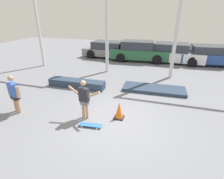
{
  "coord_description": "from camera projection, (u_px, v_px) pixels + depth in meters",
  "views": [
    {
      "loc": [
        1.43,
        -5.04,
        3.56
      ],
      "look_at": [
        -0.42,
        1.19,
        0.66
      ],
      "focal_mm": 28.0,
      "sensor_mm": 36.0,
      "label": 1
    }
  ],
  "objects": [
    {
      "name": "traffic_cone",
      "position": [
        119.0,
        110.0,
        6.29
      ],
      "size": [
        0.35,
        0.35,
        0.64
      ],
      "color": "black",
      "rests_on": "ground_plane"
    },
    {
      "name": "skateboarder",
      "position": [
        84.0,
        98.0,
        6.08
      ],
      "size": [
        1.26,
        0.24,
        1.47
      ],
      "rotation": [
        0.0,
        0.0,
        -0.13
      ],
      "color": "tan",
      "rests_on": "ground_plane"
    },
    {
      "name": "parked_car_grey",
      "position": [
        109.0,
        50.0,
        14.63
      ],
      "size": [
        4.56,
        2.2,
        1.33
      ],
      "rotation": [
        0.0,
        0.0,
        -0.08
      ],
      "color": "slate",
      "rests_on": "ground_plane"
    },
    {
      "name": "parked_car_green",
      "position": [
        139.0,
        51.0,
        13.67
      ],
      "size": [
        4.48,
        2.05,
        1.52
      ],
      "rotation": [
        0.0,
        0.0,
        0.06
      ],
      "color": "#28603D",
      "rests_on": "ground_plane"
    },
    {
      "name": "bystander",
      "position": [
        14.0,
        93.0,
        6.48
      ],
      "size": [
        0.75,
        0.36,
        1.49
      ],
      "rotation": [
        0.0,
        0.0,
        2.78
      ],
      "color": "tan",
      "rests_on": "ground_plane"
    },
    {
      "name": "parked_car_blue",
      "position": [
        210.0,
        55.0,
        12.65
      ],
      "size": [
        4.32,
        2.21,
        1.37
      ],
      "rotation": [
        0.0,
        0.0,
        0.07
      ],
      "color": "#284793",
      "rests_on": "ground_plane"
    },
    {
      "name": "ground_plane",
      "position": [
        114.0,
        121.0,
        6.23
      ],
      "size": [
        36.0,
        36.0,
        0.0
      ],
      "primitive_type": "plane",
      "color": "slate"
    },
    {
      "name": "manual_pad",
      "position": [
        154.0,
        89.0,
        8.62
      ],
      "size": [
        3.03,
        1.19,
        0.15
      ],
      "primitive_type": "cube",
      "rotation": [
        0.0,
        0.0,
        0.03
      ],
      "color": "#28384C",
      "rests_on": "ground_plane"
    },
    {
      "name": "canopy_support_left",
      "position": [
        69.0,
        15.0,
        10.62
      ],
      "size": [
        4.98,
        0.2,
        5.61
      ],
      "color": "silver",
      "rests_on": "ground_plane"
    },
    {
      "name": "skateboard",
      "position": [
        90.0,
        125.0,
        5.9
      ],
      "size": [
        0.79,
        0.31,
        0.08
      ],
      "rotation": [
        0.0,
        0.0,
        0.1
      ],
      "color": "#2D66B2",
      "rests_on": "ground_plane"
    },
    {
      "name": "grind_box",
      "position": [
        77.0,
        83.0,
        8.96
      ],
      "size": [
        2.92,
        0.64,
        0.38
      ],
      "primitive_type": "cube",
      "rotation": [
        0.0,
        0.0,
        0.02
      ],
      "color": "#28384C",
      "rests_on": "ground_plane"
    },
    {
      "name": "parked_car_white",
      "position": [
        172.0,
        53.0,
        13.24
      ],
      "size": [
        4.55,
        2.17,
        1.42
      ],
      "rotation": [
        0.0,
        0.0,
        -0.06
      ],
      "color": "white",
      "rests_on": "ground_plane"
    }
  ]
}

